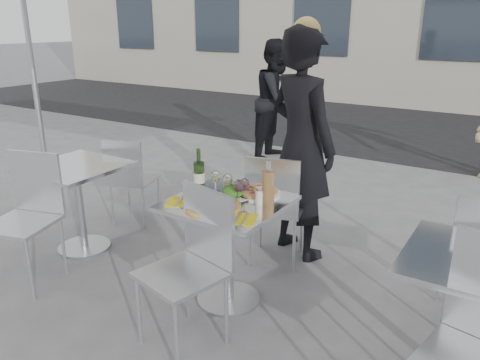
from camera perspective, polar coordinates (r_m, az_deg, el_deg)
The scene contains 23 objects.
ground at distance 3.40m, azimuth -1.40°, elevation -14.41°, with size 80.00×80.00×0.00m, color #5F5F61.
street_asphalt at distance 9.19m, azimuth 21.77°, elevation 5.71°, with size 24.00×5.00×0.00m, color black.
main_table at distance 3.14m, azimuth -1.47°, elevation -6.13°, with size 0.72×0.72×0.75m.
side_table_left at distance 4.11m, azimuth -19.17°, elevation -1.10°, with size 0.72×0.72×0.75m.
side_table_right at distance 2.71m, azimuth 26.73°, elevation -12.63°, with size 0.72×0.72×0.75m.
chair_far at distance 3.63m, azimuth 4.24°, elevation -2.61°, with size 0.52×0.53×0.92m.
chair_near at distance 2.79m, azimuth -5.64°, elevation -9.11°, with size 0.52×0.53×0.95m.
side_chair_lfar at distance 4.50m, azimuth -13.37°, elevation 0.66°, with size 0.49×0.49×0.85m.
side_chair_lnear at distance 3.77m, azimuth -24.37°, elevation -3.03°, with size 0.55×0.55×0.96m.
woman_diner at distance 3.76m, azimuth 7.49°, elevation 4.17°, with size 0.67×0.44×1.85m, color black.
pedestrian_a at distance 6.65m, azimuth 4.53°, elevation 9.70°, with size 0.80×0.62×1.65m, color black.
pizza_near at distance 2.95m, azimuth -3.37°, elevation -3.12°, with size 0.36×0.36×0.02m.
pizza_far at distance 3.17m, azimuth 2.25°, elevation -1.46°, with size 0.31×0.31×0.03m.
salad_plate at distance 3.10m, azimuth -0.85°, elevation -1.52°, with size 0.22×0.22×0.09m.
wine_bottle at distance 3.23m, azimuth -5.01°, elevation 0.70°, with size 0.07×0.08×0.29m.
carafe at distance 2.97m, azimuth 3.46°, elevation -0.81°, with size 0.08×0.08×0.29m.
sugar_shaker at distance 3.00m, azimuth 2.47°, elevation -1.90°, with size 0.06×0.06×0.11m.
wineglass_white_a at distance 3.17m, azimuth -3.01°, elevation 0.34°, with size 0.07×0.07×0.16m.
wineglass_white_b at distance 3.10m, azimuth -1.52°, elevation -0.06°, with size 0.07×0.07×0.16m.
wineglass_red_a at distance 3.01m, azimuth 0.53°, elevation -0.67°, with size 0.07×0.07×0.16m.
wineglass_red_b at distance 2.98m, azimuth -0.09°, elevation -0.81°, with size 0.07×0.07×0.16m.
napkin_left at distance 3.05m, azimuth -7.13°, elevation -2.66°, with size 0.24×0.24×0.01m.
napkin_right at distance 2.78m, azimuth 0.11°, elevation -4.70°, with size 0.23×0.23×0.01m.
Camera 1 is at (1.59, -2.36, 1.85)m, focal length 35.00 mm.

